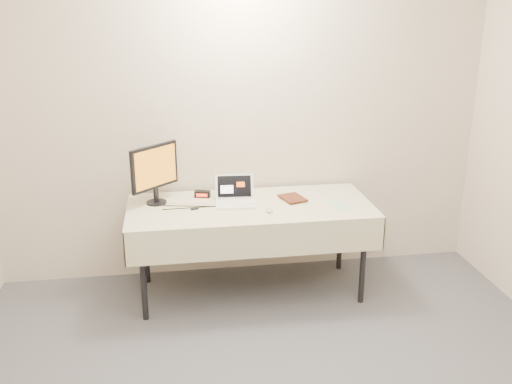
{
  "coord_description": "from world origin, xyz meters",
  "views": [
    {
      "loc": [
        -0.58,
        -2.0,
        2.23
      ],
      "look_at": [
        0.04,
        1.99,
        0.86
      ],
      "focal_mm": 40.0,
      "sensor_mm": 36.0,
      "label": 1
    }
  ],
  "objects": [
    {
      "name": "back_wall",
      "position": [
        0.0,
        2.5,
        1.35
      ],
      "size": [
        4.0,
        0.1,
        2.7
      ],
      "primitive_type": "cube",
      "color": "beige",
      "rests_on": "ground"
    },
    {
      "name": "table",
      "position": [
        0.0,
        2.05,
        0.68
      ],
      "size": [
        1.86,
        0.81,
        0.74
      ],
      "color": "black",
      "rests_on": "ground"
    },
    {
      "name": "laptop",
      "position": [
        -0.11,
        2.12,
        0.79
      ],
      "size": [
        0.32,
        0.31,
        0.2
      ],
      "rotation": [
        0.0,
        0.0,
        -0.07
      ],
      "color": "white",
      "rests_on": "table"
    },
    {
      "name": "monitor",
      "position": [
        -0.71,
        2.19,
        1.01
      ],
      "size": [
        0.34,
        0.33,
        0.46
      ],
      "rotation": [
        0.0,
        0.0,
        0.76
      ],
      "color": "black",
      "rests_on": "table"
    },
    {
      "name": "book",
      "position": [
        0.27,
        2.09,
        0.85
      ],
      "size": [
        0.16,
        0.06,
        0.22
      ],
      "primitive_type": "imported",
      "rotation": [
        0.0,
        0.0,
        0.28
      ],
      "color": "maroon",
      "rests_on": "table"
    },
    {
      "name": "alarm_clock",
      "position": [
        -0.35,
        2.28,
        0.76
      ],
      "size": [
        0.13,
        0.08,
        0.05
      ],
      "rotation": [
        0.0,
        0.0,
        -0.25
      ],
      "color": "black",
      "rests_on": "table"
    },
    {
      "name": "clicker",
      "position": [
        0.12,
        1.88,
        0.75
      ],
      "size": [
        0.07,
        0.11,
        0.02
      ],
      "primitive_type": "ellipsoid",
      "rotation": [
        0.0,
        0.0,
        -0.2
      ],
      "color": "#B9B9BC",
      "rests_on": "table"
    },
    {
      "name": "paper_form",
      "position": [
        0.66,
        1.94,
        0.74
      ],
      "size": [
        0.16,
        0.29,
        0.0
      ],
      "primitive_type": "cube",
      "rotation": [
        0.0,
        0.0,
        0.2
      ],
      "color": "#ADD9AC",
      "rests_on": "table"
    },
    {
      "name": "usb_dongle",
      "position": [
        -0.42,
        2.01,
        0.74
      ],
      "size": [
        0.06,
        0.03,
        0.01
      ],
      "primitive_type": "cube",
      "rotation": [
        0.0,
        0.0,
        0.28
      ],
      "color": "black",
      "rests_on": "table"
    }
  ]
}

